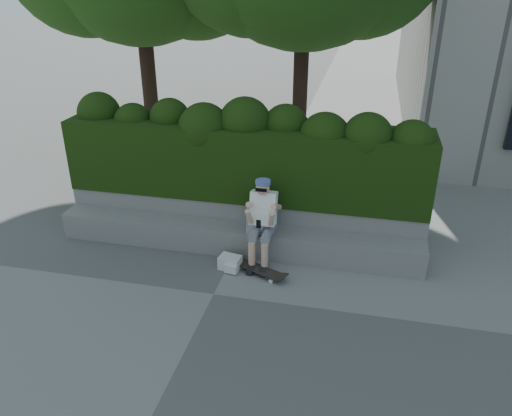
% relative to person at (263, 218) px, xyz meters
% --- Properties ---
extents(ground, '(80.00, 80.00, 0.00)m').
position_rel_person_xyz_m(ground, '(-0.49, -1.07, -0.75)').
color(ground, slate).
rests_on(ground, ground).
extents(bench_ledge, '(6.00, 0.45, 0.45)m').
position_rel_person_xyz_m(bench_ledge, '(-0.49, 0.18, -0.53)').
color(bench_ledge, gray).
rests_on(bench_ledge, ground).
extents(planter_wall, '(6.00, 0.50, 0.75)m').
position_rel_person_xyz_m(planter_wall, '(-0.49, 0.66, -0.38)').
color(planter_wall, gray).
rests_on(planter_wall, ground).
extents(hedge, '(6.00, 1.00, 1.20)m').
position_rel_person_xyz_m(hedge, '(-0.49, 0.88, 0.60)').
color(hedge, black).
rests_on(hedge, planter_wall).
extents(person, '(0.40, 0.76, 1.38)m').
position_rel_person_xyz_m(person, '(0.00, 0.00, 0.00)').
color(person, slate).
rests_on(person, ground).
extents(skateboard, '(0.89, 0.55, 0.09)m').
position_rel_person_xyz_m(skateboard, '(0.02, -0.40, -0.68)').
color(skateboard, black).
rests_on(skateboard, ground).
extents(backpack_plaid, '(0.35, 0.22, 0.48)m').
position_rel_person_xyz_m(backpack_plaid, '(-0.11, 0.08, -0.06)').
color(backpack_plaid, '#AEAFB3').
rests_on(backpack_plaid, bench_ledge).
extents(backpack_ground, '(0.36, 0.29, 0.21)m').
position_rel_person_xyz_m(backpack_ground, '(-0.44, -0.36, -0.65)').
color(backpack_ground, silver).
rests_on(backpack_ground, ground).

